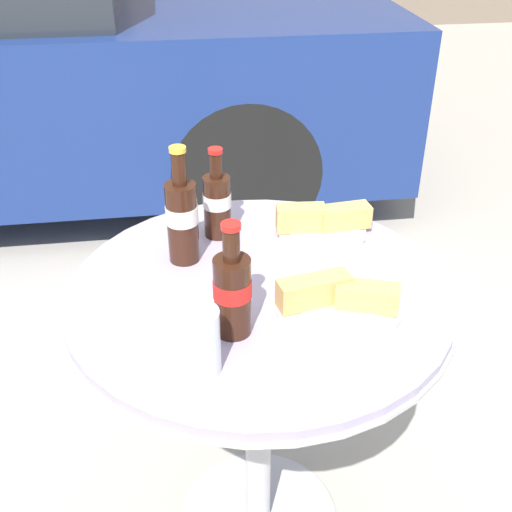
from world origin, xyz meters
The scene contains 7 objects.
bistro_table centered at (0.00, 0.00, 0.60)m, with size 0.80×0.80×0.75m.
cola_bottle_left centered at (-0.06, 0.22, 0.84)m, with size 0.06×0.06×0.21m.
cola_bottle_right centered at (-0.14, 0.13, 0.86)m, with size 0.07×0.07×0.26m.
cola_bottle_center centered at (-0.07, -0.13, 0.84)m, with size 0.07×0.07×0.23m.
drinking_glass centered at (-0.13, -0.23, 0.81)m, with size 0.07×0.07×0.12m.
lunch_plate_near centered at (0.14, -0.09, 0.78)m, with size 0.25×0.25×0.07m.
lunch_plate_far centered at (0.18, 0.19, 0.78)m, with size 0.22×0.20×0.07m.
Camera 1 is at (-0.16, -1.06, 1.50)m, focal length 45.00 mm.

